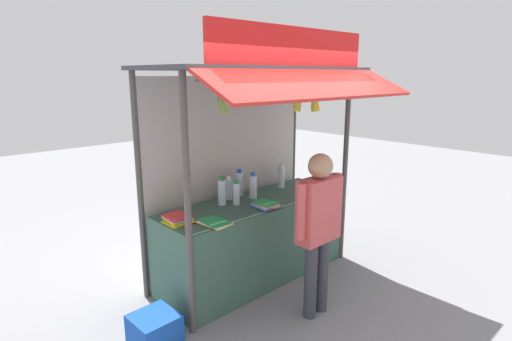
# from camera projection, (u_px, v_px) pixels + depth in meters

# --- Properties ---
(ground_plane) EXTENTS (20.00, 20.00, 0.00)m
(ground_plane) POSITION_uv_depth(u_px,v_px,m) (256.00, 276.00, 4.67)
(ground_plane) COLOR gray
(stall_counter) EXTENTS (2.26, 0.74, 0.90)m
(stall_counter) POSITION_uv_depth(u_px,v_px,m) (256.00, 239.00, 4.57)
(stall_counter) COLOR #385B4C
(stall_counter) RESTS_ON ground
(stall_structure) EXTENTS (2.46, 1.57, 2.69)m
(stall_structure) POSITION_uv_depth(u_px,v_px,m) (249.00, 134.00, 4.37)
(stall_structure) COLOR #4C4742
(stall_structure) RESTS_ON ground
(water_bottle_far_right) EXTENTS (0.07, 0.07, 0.26)m
(water_bottle_far_right) POSITION_uv_depth(u_px,v_px,m) (229.00, 188.00, 4.52)
(water_bottle_far_right) COLOR silver
(water_bottle_far_right) RESTS_ON stall_counter
(water_bottle_rear_center) EXTENTS (0.07, 0.07, 0.27)m
(water_bottle_rear_center) POSITION_uv_depth(u_px,v_px,m) (236.00, 193.00, 4.33)
(water_bottle_rear_center) COLOR silver
(water_bottle_rear_center) RESTS_ON stall_counter
(water_bottle_back_left) EXTENTS (0.09, 0.09, 0.31)m
(water_bottle_back_left) POSITION_uv_depth(u_px,v_px,m) (222.00, 192.00, 4.32)
(water_bottle_back_left) COLOR silver
(water_bottle_back_left) RESTS_ON stall_counter
(water_bottle_center) EXTENTS (0.09, 0.09, 0.31)m
(water_bottle_center) POSITION_uv_depth(u_px,v_px,m) (239.00, 183.00, 4.66)
(water_bottle_center) COLOR silver
(water_bottle_center) RESTS_ON stall_counter
(water_bottle_front_right) EXTENTS (0.08, 0.08, 0.30)m
(water_bottle_front_right) POSITION_uv_depth(u_px,v_px,m) (253.00, 186.00, 4.54)
(water_bottle_front_right) COLOR silver
(water_bottle_front_right) RESTS_ON stall_counter
(water_bottle_back_right) EXTENTS (0.08, 0.08, 0.30)m
(water_bottle_back_right) POSITION_uv_depth(u_px,v_px,m) (282.00, 176.00, 4.98)
(water_bottle_back_right) COLOR silver
(water_bottle_back_right) RESTS_ON stall_counter
(magazine_stack_left) EXTENTS (0.22, 0.28, 0.06)m
(magazine_stack_left) POSITION_uv_depth(u_px,v_px,m) (266.00, 205.00, 4.25)
(magazine_stack_left) COLOR blue
(magazine_stack_left) RESTS_ON stall_counter
(magazine_stack_mid_left) EXTENTS (0.20, 0.29, 0.05)m
(magazine_stack_mid_left) POSITION_uv_depth(u_px,v_px,m) (319.00, 187.00, 4.94)
(magazine_stack_mid_left) COLOR purple
(magazine_stack_mid_left) RESTS_ON stall_counter
(magazine_stack_right) EXTENTS (0.25, 0.32, 0.03)m
(magazine_stack_right) POSITION_uv_depth(u_px,v_px,m) (214.00, 223.00, 3.78)
(magazine_stack_right) COLOR orange
(magazine_stack_right) RESTS_ON stall_counter
(magazine_stack_far_left) EXTENTS (0.24, 0.27, 0.07)m
(magazine_stack_far_left) POSITION_uv_depth(u_px,v_px,m) (178.00, 219.00, 3.81)
(magazine_stack_far_left) COLOR yellow
(magazine_stack_far_left) RESTS_ON stall_counter
(banana_bunch_inner_right) EXTENTS (0.10, 0.10, 0.27)m
(banana_bunch_inner_right) POSITION_uv_depth(u_px,v_px,m) (223.00, 105.00, 3.33)
(banana_bunch_inner_right) COLOR #332D23
(banana_bunch_rightmost) EXTENTS (0.11, 0.10, 0.31)m
(banana_bunch_rightmost) POSITION_uv_depth(u_px,v_px,m) (297.00, 105.00, 3.96)
(banana_bunch_rightmost) COLOR #332D23
(banana_bunch_leftmost) EXTENTS (0.10, 0.11, 0.32)m
(banana_bunch_leftmost) POSITION_uv_depth(u_px,v_px,m) (315.00, 104.00, 4.14)
(banana_bunch_leftmost) COLOR #332D23
(vendor_person) EXTENTS (0.60, 0.23, 1.58)m
(vendor_person) POSITION_uv_depth(u_px,v_px,m) (318.00, 221.00, 3.73)
(vendor_person) COLOR #383842
(vendor_person) RESTS_ON ground
(plastic_crate) EXTENTS (0.38, 0.38, 0.26)m
(plastic_crate) POSITION_uv_depth(u_px,v_px,m) (154.00, 329.00, 3.49)
(plastic_crate) COLOR #194CB2
(plastic_crate) RESTS_ON ground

